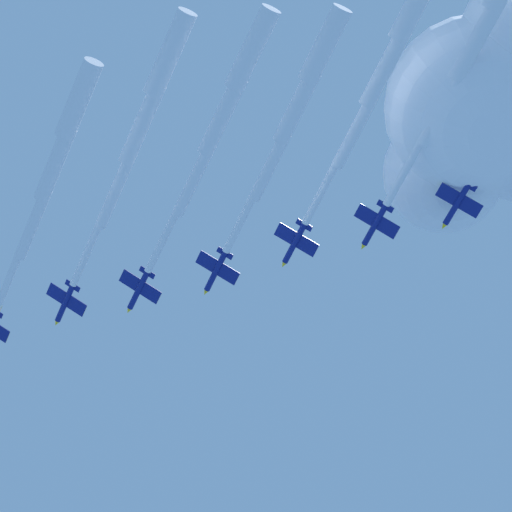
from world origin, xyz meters
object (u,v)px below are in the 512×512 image
at_px(jet_port_inner, 142,122).
at_px(jet_lead, 55,163).
at_px(jet_starboard_inner, 222,115).
at_px(jet_starboard_mid, 385,68).
at_px(jet_port_outer, 477,39).
at_px(jet_port_mid, 296,107).

bearing_deg(jet_port_inner, jet_lead, 39.78).
distance_m(jet_starboard_inner, jet_starboard_mid, 28.72).
height_order(jet_port_inner, jet_port_outer, jet_port_inner).
distance_m(jet_lead, jet_starboard_mid, 59.25).
height_order(jet_lead, jet_starboard_inner, jet_lead).
height_order(jet_port_inner, jet_starboard_mid, jet_port_inner).
bearing_deg(jet_starboard_mid, jet_starboard_inner, 47.48).
bearing_deg(jet_port_outer, jet_starboard_inner, 46.12).
bearing_deg(jet_port_outer, jet_port_mid, 42.38).
xyz_separation_m(jet_port_mid, jet_starboard_mid, (-12.19, -10.65, 3.07)).
height_order(jet_starboard_inner, jet_starboard_mid, jet_starboard_mid).
bearing_deg(jet_port_mid, jet_starboard_inner, 55.62).
xyz_separation_m(jet_port_mid, jet_port_outer, (-23.61, -21.54, 1.94)).
relative_size(jet_starboard_inner, jet_port_outer, 1.00).
bearing_deg(jet_lead, jet_port_inner, -140.22).
xyz_separation_m(jet_starboard_inner, jet_port_outer, (-30.75, -31.98, 1.32)).
relative_size(jet_starboard_mid, jet_port_outer, 0.97).
xyz_separation_m(jet_lead, jet_starboard_mid, (-40.46, -43.23, 2.34)).
xyz_separation_m(jet_starboard_mid, jet_port_outer, (-11.41, -10.89, -1.13)).
height_order(jet_starboard_inner, jet_port_outer, jet_port_outer).
bearing_deg(jet_lead, jet_port_mid, -130.94).
bearing_deg(jet_lead, jet_port_outer, -133.79).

